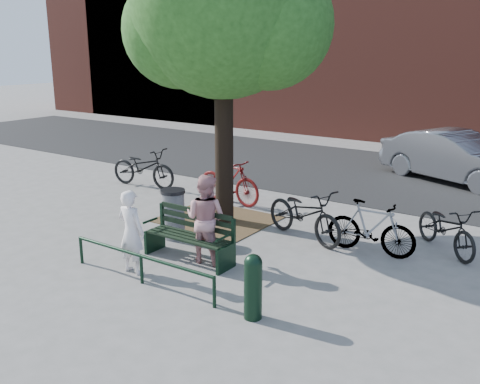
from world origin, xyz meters
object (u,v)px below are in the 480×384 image
Objects in this scene: bicycle_c at (304,213)px; litter_bin at (173,214)px; person_left at (131,232)px; person_right at (206,219)px; parked_car at (456,157)px; bollard at (253,284)px; park_bench at (191,234)px.

litter_bin is at bearing 142.39° from bicycle_c.
person_left is at bearing 171.50° from bicycle_c.
litter_bin is at bearing -32.37° from person_right.
person_right is 9.03m from parked_car.
person_left reaches higher than bicycle_c.
bollard is at bearing -30.80° from litter_bin.
person_left is at bearing -113.25° from park_bench.
bicycle_c is 6.83m from parked_car.
person_right reaches higher than person_left.
person_left is 0.33× the size of parked_car.
person_right is 1.65× the size of bollard.
parked_car is at bearing 87.92° from bollard.
person_left is 3.57m from bicycle_c.
person_left is at bearing -71.69° from litter_bin.
person_left is at bearing 176.04° from bollard.
parked_car is (1.32, 6.70, 0.19)m from bicycle_c.
person_left is 10.30m from parked_car.
person_right is 1.59× the size of litter_bin.
person_right is at bearing 13.92° from park_bench.
person_left reaches higher than parked_car.
bicycle_c is (2.20, 1.46, 0.02)m from litter_bin.
park_bench is at bearing -114.65° from person_left.
litter_bin reaches higher than bollard.
parked_car reaches higher than litter_bin.
park_bench is 2.47m from bollard.
bicycle_c reaches higher than bollard.
litter_bin is (-3.16, 1.88, -0.01)m from bollard.
parked_car is (3.52, 8.16, 0.21)m from litter_bin.
person_right reaches higher than bicycle_c.
bollard is (1.86, -1.29, -0.29)m from person_right.
person_right is 0.37× the size of parked_car.
litter_bin is 8.89m from parked_car.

